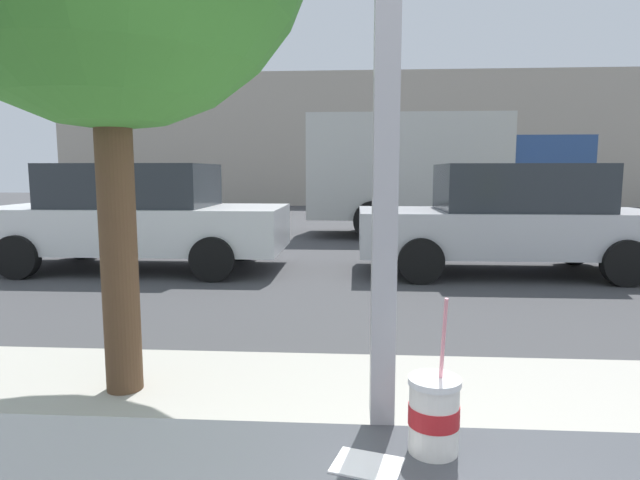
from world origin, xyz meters
The scene contains 9 objects.
ground_plane centered at (0.00, 8.00, 0.00)m, with size 60.00×60.00×0.00m, color #424244.
sidewalk_strip centered at (0.00, 1.60, 0.06)m, with size 16.00×2.80×0.13m, color #B2ADA3.
window_wall centered at (0.00, 0.08, 1.85)m, with size 2.88×0.20×2.90m.
building_facade_far centered at (0.00, 23.98, 3.02)m, with size 28.00×1.20×6.04m, color #A89E8E.
soda_cup_left centered at (0.09, -0.06, 1.09)m, with size 0.10×0.10×0.30m.
napkin_wrapper centered at (-0.03, -0.12, 1.01)m, with size 0.12×0.09×0.00m, color white.
parked_car_white centered at (-3.51, 7.19, 0.85)m, with size 4.62×2.01×1.67m.
parked_car_silver centered at (2.28, 7.19, 0.84)m, with size 4.42×1.93×1.66m.
box_truck centered at (1.88, 12.08, 1.57)m, with size 6.36×2.44×2.86m.
Camera 1 is at (-0.06, -1.02, 1.54)m, focal length 29.88 mm.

